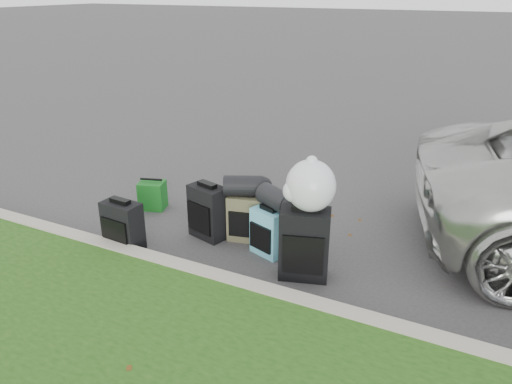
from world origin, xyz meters
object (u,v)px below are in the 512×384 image
at_px(suitcase_small_black, 123,226).
at_px(suitcase_teal, 268,232).
at_px(suitcase_large_black_left, 208,212).
at_px(tote_navy, 209,203).
at_px(suitcase_large_black_right, 304,244).
at_px(tote_green, 153,195).
at_px(suitcase_olive, 246,217).

bearing_deg(suitcase_small_black, suitcase_teal, 25.94).
distance_m(suitcase_large_black_left, tote_navy, 0.70).
relative_size(suitcase_large_black_right, tote_navy, 2.59).
height_order(suitcase_teal, tote_green, suitcase_teal).
relative_size(suitcase_small_black, suitcase_large_black_right, 0.75).
relative_size(suitcase_teal, suitcase_large_black_right, 0.72).
relative_size(suitcase_small_black, suitcase_olive, 1.01).
xyz_separation_m(suitcase_large_black_right, tote_navy, (-1.70, 0.88, -0.23)).
xyz_separation_m(suitcase_small_black, suitcase_olive, (1.14, 0.82, -0.00)).
xyz_separation_m(suitcase_small_black, tote_navy, (0.36, 1.25, -0.14)).
relative_size(suitcase_small_black, suitcase_large_black_left, 0.87).
relative_size(suitcase_large_black_left, suitcase_large_black_right, 0.86).
height_order(suitcase_olive, tote_green, suitcase_olive).
relative_size(suitcase_small_black, tote_green, 1.49).
relative_size(suitcase_olive, suitcase_teal, 1.04).
bearing_deg(suitcase_olive, tote_navy, 137.66).
distance_m(suitcase_small_black, tote_green, 1.11).
relative_size(suitcase_olive, tote_navy, 1.93).
bearing_deg(tote_green, suitcase_teal, -30.23).
xyz_separation_m(suitcase_olive, suitcase_large_black_right, (0.92, -0.46, 0.09)).
bearing_deg(suitcase_teal, suitcase_large_black_left, -164.55).
bearing_deg(suitcase_small_black, suitcase_large_black_right, 13.86).
xyz_separation_m(suitcase_olive, tote_navy, (-0.78, 0.43, -0.13)).
relative_size(suitcase_large_black_left, suitcase_olive, 1.16).
height_order(suitcase_large_black_right, tote_navy, suitcase_large_black_right).
height_order(suitcase_large_black_right, tote_green, suitcase_large_black_right).
distance_m(suitcase_teal, tote_green, 1.97).
relative_size(suitcase_small_black, suitcase_teal, 1.05).
bearing_deg(suitcase_small_black, tote_green, 114.49).
xyz_separation_m(suitcase_olive, tote_green, (-1.53, 0.21, -0.09)).
height_order(suitcase_olive, tote_navy, suitcase_olive).
bearing_deg(suitcase_teal, suitcase_olive, 172.36).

